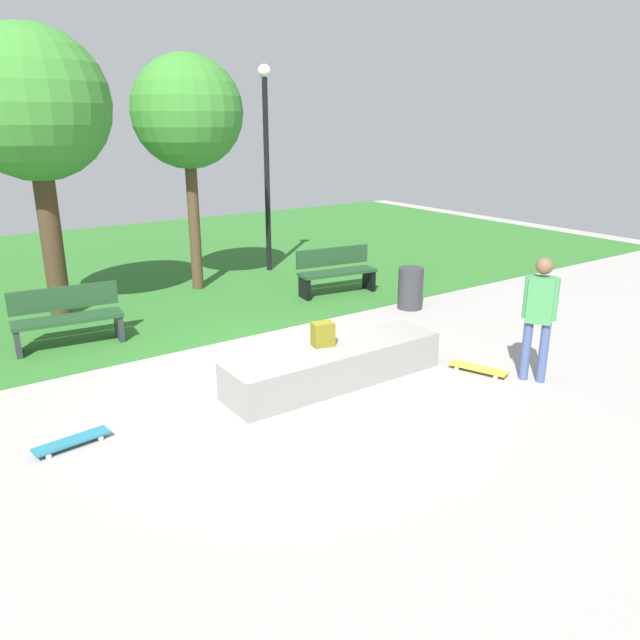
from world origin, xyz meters
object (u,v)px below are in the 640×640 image
at_px(concrete_ledge, 335,365).
at_px(skateboard_spare, 72,441).
at_px(tree_slender_maple, 34,107).
at_px(tree_tall_oak, 187,113).
at_px(skater_performing_trick, 539,310).
at_px(lamp_post, 266,151).
at_px(trash_bin, 410,288).
at_px(skateboard_by_ledge, 478,368).
at_px(park_bench_near_path, 67,316).
at_px(park_bench_far_right, 336,270).
at_px(backpack_on_ledge, 323,334).

relative_size(concrete_ledge, skateboard_spare, 3.75).
relative_size(tree_slender_maple, tree_tall_oak, 1.06).
relative_size(skater_performing_trick, lamp_post, 0.38).
distance_m(tree_slender_maple, lamp_post, 5.03).
xyz_separation_m(tree_tall_oak, lamp_post, (2.05, 0.56, -0.76)).
bearing_deg(tree_slender_maple, concrete_ledge, -66.02).
relative_size(concrete_ledge, tree_tall_oak, 0.67).
height_order(concrete_ledge, trash_bin, trash_bin).
relative_size(skateboard_by_ledge, park_bench_near_path, 0.50).
bearing_deg(park_bench_far_right, tree_tall_oak, 137.10).
xyz_separation_m(concrete_ledge, backpack_on_ledge, (-0.09, 0.15, 0.41)).
relative_size(backpack_on_ledge, skateboard_spare, 0.39).
bearing_deg(skateboard_spare, skateboard_by_ledge, -12.48).
distance_m(park_bench_near_path, lamp_post, 6.14).
bearing_deg(concrete_ledge, park_bench_near_path, 125.90).
xyz_separation_m(backpack_on_ledge, tree_slender_maple, (-2.18, 4.96, 2.88)).
bearing_deg(lamp_post, concrete_ledge, -113.08).
relative_size(lamp_post, trash_bin, 5.82).
distance_m(skateboard_by_ledge, skateboard_spare, 5.27).
height_order(park_bench_far_right, tree_slender_maple, tree_slender_maple).
distance_m(lamp_post, trash_bin, 4.78).
bearing_deg(park_bench_near_path, backpack_on_ledge, -53.89).
bearing_deg(trash_bin, concrete_ledge, -148.64).
xyz_separation_m(backpack_on_ledge, skateboard_by_ledge, (1.91, -1.04, -0.59)).
xyz_separation_m(skater_performing_trick, park_bench_far_right, (0.44, 5.03, -0.50)).
bearing_deg(skater_performing_trick, skateboard_spare, 162.68).
distance_m(skater_performing_trick, tree_tall_oak, 7.61).
bearing_deg(backpack_on_ledge, skater_performing_trick, -21.65).
height_order(concrete_ledge, park_bench_near_path, park_bench_near_path).
bearing_deg(lamp_post, skateboard_spare, -135.41).
relative_size(backpack_on_ledge, tree_slender_maple, 0.07).
bearing_deg(skater_performing_trick, skateboard_by_ledge, 123.69).
xyz_separation_m(park_bench_near_path, park_bench_far_right, (5.18, 0.06, 0.00)).
relative_size(skateboard_spare, trash_bin, 1.07).
bearing_deg(trash_bin, park_bench_far_right, 107.60).
distance_m(park_bench_near_path, park_bench_far_right, 5.18).
height_order(backpack_on_ledge, trash_bin, backpack_on_ledge).
bearing_deg(tree_tall_oak, park_bench_near_path, -146.62).
height_order(skateboard_spare, park_bench_far_right, park_bench_far_right).
xyz_separation_m(park_bench_near_path, lamp_post, (5.12, 2.58, 2.21)).
bearing_deg(lamp_post, backpack_on_ledge, -114.32).
height_order(concrete_ledge, tree_slender_maple, tree_slender_maple).
bearing_deg(skateboard_spare, park_bench_far_right, 28.95).
bearing_deg(tree_tall_oak, trash_bin, -53.76).
relative_size(park_bench_far_right, lamp_post, 0.37).
relative_size(park_bench_near_path, tree_tall_oak, 0.36).
relative_size(concrete_ledge, park_bench_far_right, 1.86).
xyz_separation_m(skateboard_spare, park_bench_far_right, (5.98, 3.31, 0.42)).
bearing_deg(park_bench_far_right, backpack_on_ledge, -128.86).
bearing_deg(park_bench_far_right, trash_bin, -72.40).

